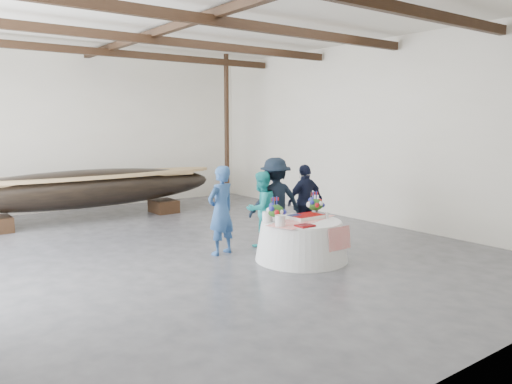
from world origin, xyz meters
TOP-DOWN VIEW (x-y plane):
  - floor at (0.00, 0.00)m, footprint 10.00×12.00m
  - wall_back at (0.00, 6.00)m, footprint 10.00×0.02m
  - wall_front at (0.00, -6.00)m, footprint 10.00×0.02m
  - wall_right at (5.00, 0.00)m, footprint 0.02×12.00m
  - ceiling at (0.00, 0.00)m, footprint 10.00×12.00m
  - pavilion_structure at (0.00, 0.72)m, footprint 9.80×11.76m
  - longboat_display at (-0.75, 4.03)m, footprint 7.05×1.41m
  - banquet_table at (1.22, -1.92)m, footprint 1.70×1.70m
  - tabletop_items at (1.22, -1.76)m, footprint 1.66×1.04m
  - guest_woman_blue at (0.25, -0.71)m, footprint 0.70×0.53m
  - guest_woman_teal at (1.26, -0.64)m, footprint 0.82×0.68m
  - guest_man_left at (1.67, -0.58)m, footprint 1.27×0.90m
  - guest_man_right at (2.44, -0.67)m, footprint 0.95×0.41m

SIDE VIEW (x-z plane):
  - floor at x=0.00m, z-range -0.01..0.01m
  - banquet_table at x=1.22m, z-range 0.00..0.73m
  - guest_woman_teal at x=1.26m, z-range 0.00..1.53m
  - guest_man_right at x=2.44m, z-range 0.00..1.61m
  - longboat_display at x=-0.75m, z-range 0.18..1.50m
  - guest_woman_blue at x=0.25m, z-range 0.00..1.70m
  - tabletop_items at x=1.22m, z-range 0.68..1.08m
  - guest_man_left at x=1.67m, z-range 0.00..1.79m
  - wall_back at x=0.00m, z-range 0.00..4.50m
  - wall_front at x=0.00m, z-range 0.00..4.50m
  - wall_right at x=5.00m, z-range 0.00..4.50m
  - pavilion_structure at x=0.00m, z-range 1.75..6.25m
  - ceiling at x=0.00m, z-range 4.50..4.50m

